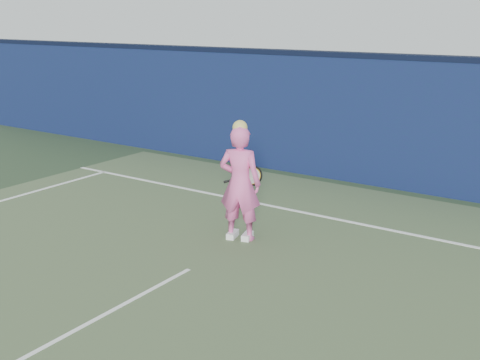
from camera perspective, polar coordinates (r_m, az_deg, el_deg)
The scene contains 6 objects.
ground at distance 7.54m, azimuth -9.74°, elevation -10.97°, with size 80.00×80.00×0.00m, color #263D25.
backstop_wall at distance 12.44m, azimuth 11.21°, elevation 5.54°, with size 24.00×0.40×2.50m, color #0E1F3D.
wall_cap at distance 12.29m, azimuth 11.53°, elevation 11.52°, with size 24.00×0.42×0.10m, color black.
player at distance 9.00m, azimuth 0.00°, elevation -0.29°, with size 0.73×0.58×1.84m.
racket at distance 9.43m, azimuth 0.96°, elevation 0.36°, with size 0.57×0.35×0.33m.
court_lines at distance 7.33m, azimuth -11.56°, elevation -11.78°, with size 11.00×12.04×0.01m.
Camera 1 is at (4.78, -4.79, 3.33)m, focal length 45.00 mm.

